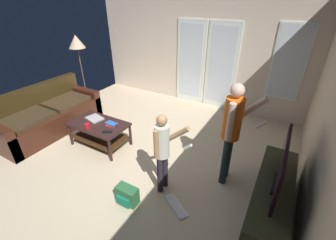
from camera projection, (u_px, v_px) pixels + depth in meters
name	position (u px, v px, depth m)	size (l,w,h in m)	color
ground_plane	(132.00, 155.00, 4.12)	(5.50, 5.53, 0.02)	beige
wall_back_with_doors	(199.00, 50.00, 5.47)	(5.50, 0.09, 2.86)	beige
leather_couch	(48.00, 116.00, 4.72)	(0.88, 2.11, 0.92)	#3C1D12
coffee_table	(99.00, 129.00, 4.23)	(1.07, 0.63, 0.47)	black
tv_stand	(271.00, 198.00, 2.94)	(0.45, 1.71, 0.47)	#2C2D18
flat_screen_tv	(281.00, 166.00, 2.68)	(0.08, 1.15, 0.60)	black
person_adult	(232.00, 127.00, 3.12)	(0.55, 0.45, 1.60)	#1B2B2E
person_child	(163.00, 148.00, 3.05)	(0.49, 0.34, 1.25)	#29212A
floor_lamp	(77.00, 45.00, 5.25)	(0.38, 0.38, 1.75)	#2E2E2E
backpack	(127.00, 195.00, 3.11)	(0.31, 0.20, 0.27)	#2C643C
loose_keyboard	(176.00, 206.00, 3.11)	(0.44, 0.35, 0.02)	white
laptop_closed	(95.00, 118.00, 4.30)	(0.31, 0.24, 0.03)	#B3AFAE
cup_near_edge	(87.00, 126.00, 3.99)	(0.09, 0.09, 0.09)	red
tv_remote_black	(107.00, 132.00, 3.89)	(0.17, 0.05, 0.02)	black
book_stack	(111.00, 124.00, 4.09)	(0.23, 0.18, 0.05)	red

